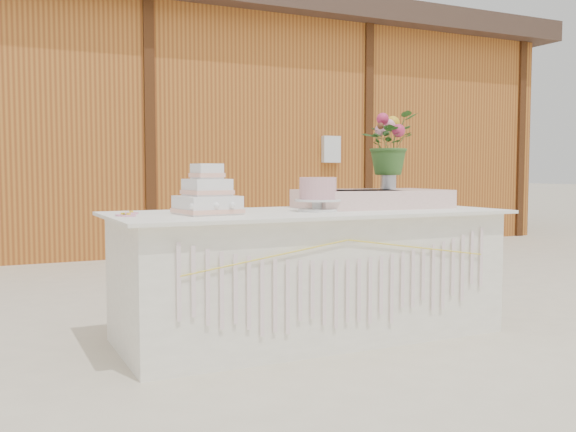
% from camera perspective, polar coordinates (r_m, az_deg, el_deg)
% --- Properties ---
extents(ground, '(80.00, 80.00, 0.00)m').
position_cam_1_polar(ground, '(4.02, 1.89, -10.57)').
color(ground, beige).
rests_on(ground, ground).
extents(barn, '(12.60, 4.60, 3.30)m').
position_cam_1_polar(barn, '(9.63, -15.10, 7.83)').
color(barn, '#AE6824').
rests_on(barn, ground).
extents(cake_table, '(2.40, 1.00, 0.77)m').
position_cam_1_polar(cake_table, '(3.94, 1.94, -5.12)').
color(cake_table, white).
rests_on(cake_table, ground).
extents(wedding_cake, '(0.35, 0.35, 0.28)m').
position_cam_1_polar(wedding_cake, '(3.61, -7.20, 1.67)').
color(wedding_cake, white).
rests_on(wedding_cake, cake_table).
extents(pink_cake_stand, '(0.28, 0.28, 0.20)m').
position_cam_1_polar(pink_cake_stand, '(3.86, 2.67, 2.12)').
color(pink_cake_stand, white).
rests_on(pink_cake_stand, cake_table).
extents(satin_runner, '(0.97, 0.59, 0.12)m').
position_cam_1_polar(satin_runner, '(4.26, 7.46, 1.53)').
color(satin_runner, '#FFD4CD').
rests_on(satin_runner, cake_table).
extents(flower_vase, '(0.11, 0.11, 0.15)m').
position_cam_1_polar(flower_vase, '(4.40, 8.90, 3.32)').
color(flower_vase, silver).
rests_on(flower_vase, satin_runner).
extents(bouquet, '(0.48, 0.46, 0.42)m').
position_cam_1_polar(bouquet, '(4.40, 8.94, 7.02)').
color(bouquet, '#325D25').
rests_on(bouquet, flower_vase).
extents(loose_flowers, '(0.25, 0.42, 0.02)m').
position_cam_1_polar(loose_flowers, '(3.59, -13.50, 0.20)').
color(loose_flowers, pink).
rests_on(loose_flowers, cake_table).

